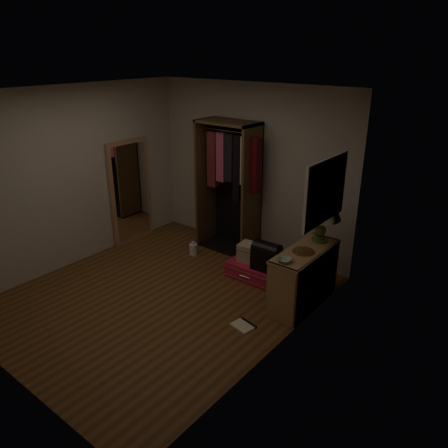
# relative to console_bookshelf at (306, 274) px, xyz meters

# --- Properties ---
(ground) EXTENTS (4.00, 4.00, 0.00)m
(ground) POSITION_rel_console_bookshelf_xyz_m (-1.54, -1.05, -0.39)
(ground) COLOR brown
(ground) RESTS_ON ground
(room_walls) EXTENTS (3.52, 4.02, 2.60)m
(room_walls) POSITION_rel_console_bookshelf_xyz_m (-1.46, -1.01, 1.11)
(room_walls) COLOR beige
(room_walls) RESTS_ON ground
(console_bookshelf) EXTENTS (0.42, 1.12, 0.75)m
(console_bookshelf) POSITION_rel_console_bookshelf_xyz_m (0.00, 0.00, 0.00)
(console_bookshelf) COLOR #A77D51
(console_bookshelf) RESTS_ON ground
(open_wardrobe) EXTENTS (1.06, 0.50, 2.05)m
(open_wardrobe) POSITION_rel_console_bookshelf_xyz_m (-1.74, 0.72, 0.83)
(open_wardrobe) COLOR brown
(open_wardrobe) RESTS_ON ground
(floor_mirror) EXTENTS (0.06, 0.80, 1.70)m
(floor_mirror) POSITION_rel_console_bookshelf_xyz_m (-3.24, -0.05, 0.46)
(floor_mirror) COLOR #B17D56
(floor_mirror) RESTS_ON ground
(pink_suitcase) EXTENTS (0.75, 0.56, 0.23)m
(pink_suitcase) POSITION_rel_console_bookshelf_xyz_m (-0.86, 0.15, -0.28)
(pink_suitcase) COLOR #CF1943
(pink_suitcase) RESTS_ON ground
(train_case) EXTENTS (0.41, 0.31, 0.27)m
(train_case) POSITION_rel_console_bookshelf_xyz_m (-0.93, 0.15, -0.04)
(train_case) COLOR #B4AA89
(train_case) RESTS_ON pink_suitcase
(black_bag) EXTENTS (0.39, 0.26, 0.41)m
(black_bag) POSITION_rel_console_bookshelf_xyz_m (-0.64, 0.07, 0.04)
(black_bag) COLOR black
(black_bag) RESTS_ON pink_suitcase
(table_lamp) EXTENTS (0.58, 0.58, 0.60)m
(table_lamp) POSITION_rel_console_bookshelf_xyz_m (0.00, 0.31, 0.80)
(table_lamp) COLOR #46582A
(table_lamp) RESTS_ON console_bookshelf
(brass_tray) EXTENTS (0.34, 0.34, 0.02)m
(brass_tray) POSITION_rel_console_bookshelf_xyz_m (0.00, -0.11, 0.36)
(brass_tray) COLOR #A77A40
(brass_tray) RESTS_ON console_bookshelf
(ceramic_bowl) EXTENTS (0.19, 0.19, 0.04)m
(ceramic_bowl) POSITION_rel_console_bookshelf_xyz_m (-0.05, -0.48, 0.38)
(ceramic_bowl) COLOR #99B496
(ceramic_bowl) RESTS_ON console_bookshelf
(white_jug) EXTENTS (0.15, 0.15, 0.22)m
(white_jug) POSITION_rel_console_bookshelf_xyz_m (-2.04, 0.13, -0.30)
(white_jug) COLOR white
(white_jug) RESTS_ON ground
(floor_book) EXTENTS (0.30, 0.25, 0.02)m
(floor_book) POSITION_rel_console_bookshelf_xyz_m (-0.28, -0.92, -0.38)
(floor_book) COLOR white
(floor_book) RESTS_ON ground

